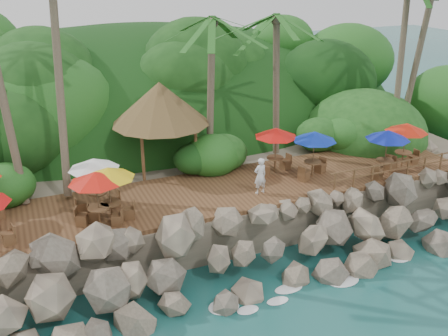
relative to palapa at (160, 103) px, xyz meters
name	(u,v)px	position (x,y,z in m)	size (l,w,h in m)	color
ground	(282,298)	(1.88, -9.98, -5.79)	(140.00, 140.00, 0.00)	#19514F
land_base	(165,148)	(1.88, 6.02, -4.74)	(32.00, 25.20, 2.10)	gray
jungle_hill	(138,131)	(1.88, 13.52, -5.79)	(44.80, 28.00, 15.40)	#143811
seawall	(261,249)	(1.88, -7.98, -4.64)	(29.00, 4.00, 2.30)	gray
terrace	(224,191)	(1.88, -3.98, -3.59)	(26.00, 5.00, 0.20)	brown
jungle_foliage	(170,168)	(1.88, 5.02, -5.79)	(44.00, 16.00, 12.00)	#143811
foam_line	(279,293)	(1.88, -9.68, -5.76)	(25.20, 0.80, 0.06)	white
palapa	(160,103)	(0.00, 0.00, 0.00)	(5.08, 5.08, 4.60)	brown
dining_clusters	(199,158)	(0.45, -4.50, -1.49)	(23.00, 4.80, 2.41)	brown
railing	(399,168)	(10.48, -6.33, -2.88)	(8.30, 0.10, 1.00)	brown
waiter	(260,176)	(3.27, -5.07, -2.60)	(0.65, 0.43, 1.78)	silver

